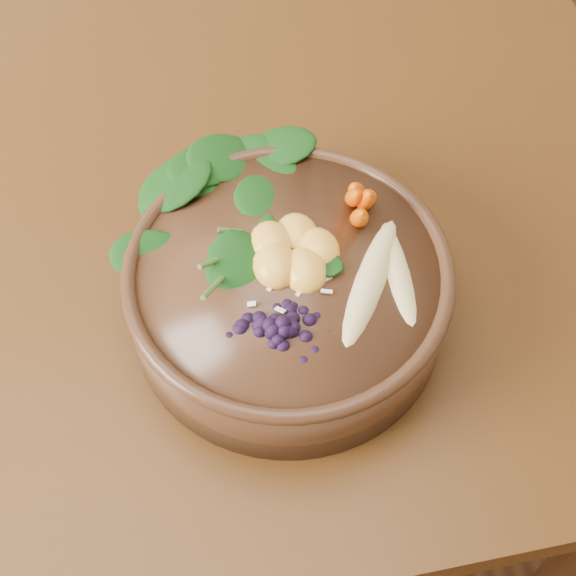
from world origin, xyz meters
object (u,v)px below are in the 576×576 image
kale_heap (248,195)px  carrot_cluster (359,178)px  stoneware_bowl (288,294)px  mandarin_cluster (293,242)px  banana_halves (386,267)px  blueberry_pile (281,316)px  dining_table (8,280)px

kale_heap → carrot_cluster: size_ratio=2.38×
stoneware_bowl → mandarin_cluster: size_ratio=3.15×
carrot_cluster → mandarin_cluster: 0.09m
banana_halves → mandarin_cluster: size_ratio=1.64×
mandarin_cluster → blueberry_pile: blueberry_pile is taller
kale_heap → banana_halves: (0.11, -0.10, -0.01)m
dining_table → banana_halves: (0.40, -0.20, 0.19)m
carrot_cluster → banana_halves: 0.09m
banana_halves → mandarin_cluster: mandarin_cluster is taller
stoneware_bowl → banana_halves: 0.11m
carrot_cluster → blueberry_pile: 0.16m
mandarin_cluster → banana_halves: bearing=-29.2°
stoneware_bowl → banana_halves: bearing=-16.7°
kale_heap → stoneware_bowl: bearing=-72.6°
mandarin_cluster → carrot_cluster: bearing=30.8°
mandarin_cluster → blueberry_pile: 0.09m
mandarin_cluster → stoneware_bowl: bearing=-115.8°
stoneware_bowl → blueberry_pile: bearing=-106.6°
blueberry_pile → dining_table: bearing=141.1°
carrot_cluster → kale_heap: bearing=-169.5°
banana_halves → blueberry_pile: (-0.11, -0.04, 0.01)m
stoneware_bowl → mandarin_cluster: 0.06m
dining_table → carrot_cluster: 0.46m
dining_table → stoneware_bowl: (0.31, -0.17, 0.14)m
banana_halves → blueberry_pile: bearing=-141.5°
dining_table → stoneware_bowl: 0.38m
stoneware_bowl → kale_heap: kale_heap is taller
dining_table → kale_heap: 0.36m
stoneware_bowl → banana_halves: banana_halves is taller
carrot_cluster → blueberry_pile: carrot_cluster is taller
carrot_cluster → mandarin_cluster: bearing=-129.8°
dining_table → banana_halves: banana_halves is taller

